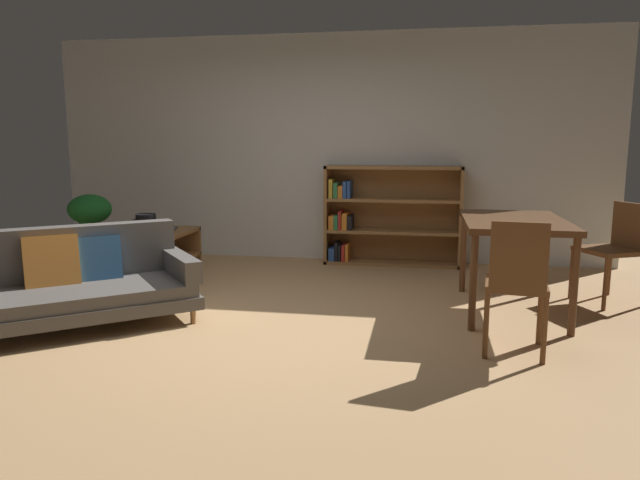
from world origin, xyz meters
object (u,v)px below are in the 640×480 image
object	(u,v)px
open_laptop	(157,227)
dining_chair_far	(617,245)
desk_speaker	(146,225)
fabric_couch	(77,282)
media_console	(162,257)
potted_floor_plant	(91,224)
dining_chair_near	(517,280)
bookshelf	(385,216)
dining_table	(514,229)

from	to	relation	value
open_laptop	dining_chair_far	size ratio (longest dim) A/B	0.55
desk_speaker	fabric_couch	bearing A→B (deg)	-90.15
media_console	desk_speaker	xyz separation A→B (m)	(-0.03, -0.26, 0.37)
fabric_couch	potted_floor_plant	bearing A→B (deg)	117.82
open_laptop	dining_chair_near	bearing A→B (deg)	-27.40
media_console	open_laptop	world-z (taller)	open_laptop
dining_chair_near	bookshelf	bearing A→B (deg)	110.29
potted_floor_plant	dining_chair_far	size ratio (longest dim) A/B	0.98
fabric_couch	bookshelf	xyz separation A→B (m)	(2.25, 2.76, 0.24)
desk_speaker	bookshelf	size ratio (longest dim) A/B	0.14
dining_chair_near	potted_floor_plant	bearing A→B (deg)	157.09
desk_speaker	dining_chair_far	world-z (taller)	dining_chair_far
dining_chair_near	dining_chair_far	xyz separation A→B (m)	(1.09, 1.56, -0.00)
fabric_couch	dining_table	xyz separation A→B (m)	(3.45, 0.94, 0.38)
dining_chair_near	fabric_couch	bearing A→B (deg)	177.38
open_laptop	desk_speaker	bearing A→B (deg)	-77.57
fabric_couch	media_console	size ratio (longest dim) A/B	1.82
media_console	open_laptop	xyz separation A→B (m)	(-0.12, 0.16, 0.29)
fabric_couch	open_laptop	distance (m)	1.63
potted_floor_plant	bookshelf	size ratio (longest dim) A/B	0.55
dining_table	dining_chair_far	bearing A→B (deg)	25.91
fabric_couch	dining_chair_far	world-z (taller)	dining_chair_far
fabric_couch	dining_chair_far	size ratio (longest dim) A/B	2.11
bookshelf	dining_chair_far	bearing A→B (deg)	-32.11
dining_table	desk_speaker	bearing A→B (deg)	175.61
media_console	bookshelf	size ratio (longest dim) A/B	0.66
fabric_couch	desk_speaker	bearing A→B (deg)	89.85
fabric_couch	open_laptop	world-z (taller)	fabric_couch
dining_table	dining_chair_near	size ratio (longest dim) A/B	1.41
dining_chair_far	dining_table	bearing A→B (deg)	-154.09
fabric_couch	potted_floor_plant	size ratio (longest dim) A/B	2.16
desk_speaker	bookshelf	xyz separation A→B (m)	(2.24, 1.56, -0.05)
media_console	dining_chair_near	xyz separation A→B (m)	(3.30, -1.61, 0.28)
open_laptop	dining_chair_near	size ratio (longest dim) A/B	0.53
dining_table	bookshelf	size ratio (longest dim) A/B	0.83
open_laptop	dining_chair_near	distance (m)	3.84
media_console	potted_floor_plant	xyz separation A→B (m)	(-0.88, 0.15, 0.31)
potted_floor_plant	media_console	bearing A→B (deg)	-9.89
dining_table	dining_chair_near	bearing A→B (deg)	-96.44
desk_speaker	potted_floor_plant	bearing A→B (deg)	154.38
desk_speaker	dining_chair_near	xyz separation A→B (m)	(3.32, -1.35, -0.10)
dining_chair_far	fabric_couch	bearing A→B (deg)	-162.32
dining_chair_near	dining_table	bearing A→B (deg)	83.56
dining_table	media_console	bearing A→B (deg)	171.35
potted_floor_plant	dining_chair_near	distance (m)	4.53
dining_chair_near	dining_chair_far	distance (m)	1.90
media_console	desk_speaker	bearing A→B (deg)	-95.60
desk_speaker	dining_chair_far	bearing A→B (deg)	2.64
potted_floor_plant	bookshelf	xyz separation A→B (m)	(3.10, 1.15, 0.01)
dining_table	potted_floor_plant	bearing A→B (deg)	171.09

